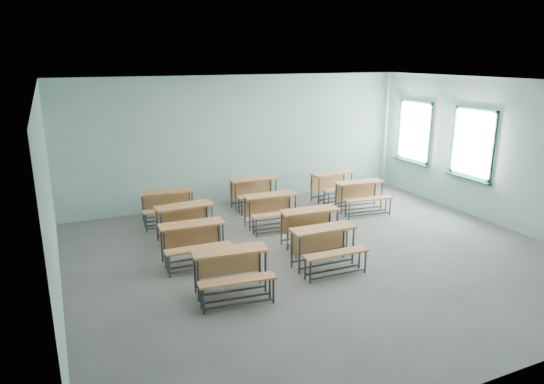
{
  "coord_description": "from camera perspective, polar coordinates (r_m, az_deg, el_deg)",
  "views": [
    {
      "loc": [
        -4.37,
        -7.33,
        3.64
      ],
      "look_at": [
        -0.46,
        1.2,
        1.0
      ],
      "focal_mm": 32.0,
      "sensor_mm": 36.0,
      "label": 1
    }
  ],
  "objects": [
    {
      "name": "desk_unit_r3c2",
      "position": [
        12.63,
        7.36,
        1.14
      ],
      "size": [
        1.26,
        0.92,
        0.73
      ],
      "rotation": [
        0.0,
        0.0,
        0.12
      ],
      "color": "#C87E48",
      "rests_on": "ground"
    },
    {
      "name": "room",
      "position": [
        8.84,
        6.35,
        2.28
      ],
      "size": [
        9.04,
        8.04,
        3.24
      ],
      "color": "slate",
      "rests_on": "ground"
    },
    {
      "name": "desk_unit_r0c0",
      "position": [
        7.63,
        -4.77,
        -8.7
      ],
      "size": [
        1.25,
        0.91,
        0.73
      ],
      "rotation": [
        0.0,
        0.0,
        -0.11
      ],
      "color": "#C87E48",
      "rests_on": "ground"
    },
    {
      "name": "desk_unit_r3c1",
      "position": [
        11.93,
        -1.97,
        0.4
      ],
      "size": [
        1.17,
        0.79,
        0.73
      ],
      "rotation": [
        0.0,
        0.0,
        -0.01
      ],
      "color": "#C87E48",
      "rests_on": "ground"
    },
    {
      "name": "desk_unit_r3c0",
      "position": [
        11.06,
        -12.14,
        -1.19
      ],
      "size": [
        1.23,
        0.88,
        0.73
      ],
      "rotation": [
        0.0,
        0.0,
        -0.09
      ],
      "color": "#C87E48",
      "rests_on": "ground"
    },
    {
      "name": "desk_unit_r1c1",
      "position": [
        9.55,
        4.71,
        -3.6
      ],
      "size": [
        1.22,
        0.86,
        0.73
      ],
      "rotation": [
        0.0,
        0.0,
        -0.06
      ],
      "color": "#C87E48",
      "rests_on": "ground"
    },
    {
      "name": "desk_unit_r0c1",
      "position": [
        8.59,
        6.34,
        -5.87
      ],
      "size": [
        1.19,
        0.81,
        0.73
      ],
      "rotation": [
        0.0,
        0.0,
        -0.02
      ],
      "color": "#C87E48",
      "rests_on": "ground"
    },
    {
      "name": "desk_unit_r2c0",
      "position": [
        9.96,
        -10.05,
        -2.96
      ],
      "size": [
        1.22,
        0.86,
        0.73
      ],
      "rotation": [
        0.0,
        0.0,
        0.07
      ],
      "color": "#C87E48",
      "rests_on": "ground"
    },
    {
      "name": "desk_unit_r2c2",
      "position": [
        11.82,
        10.44,
        -0.0
      ],
      "size": [
        1.24,
        0.9,
        0.73
      ],
      "rotation": [
        0.0,
        0.0,
        -0.1
      ],
      "color": "#C87E48",
      "rests_on": "ground"
    },
    {
      "name": "desk_unit_r2c1",
      "position": [
        10.55,
        0.01,
        -1.65
      ],
      "size": [
        1.2,
        0.84,
        0.73
      ],
      "rotation": [
        0.0,
        0.0,
        -0.05
      ],
      "color": "#C87E48",
      "rests_on": "ground"
    },
    {
      "name": "desk_unit_r1c0",
      "position": [
        8.86,
        -9.2,
        -5.3
      ],
      "size": [
        1.2,
        0.83,
        0.73
      ],
      "rotation": [
        0.0,
        0.0,
        -0.04
      ],
      "color": "#C87E48",
      "rests_on": "ground"
    }
  ]
}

